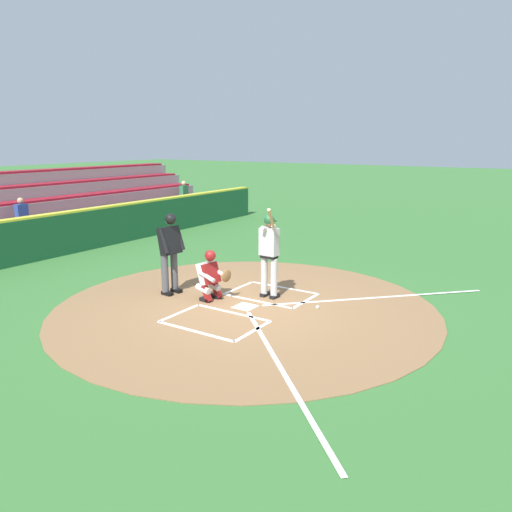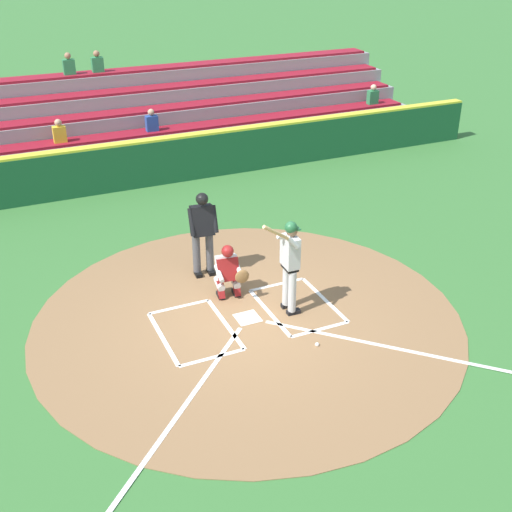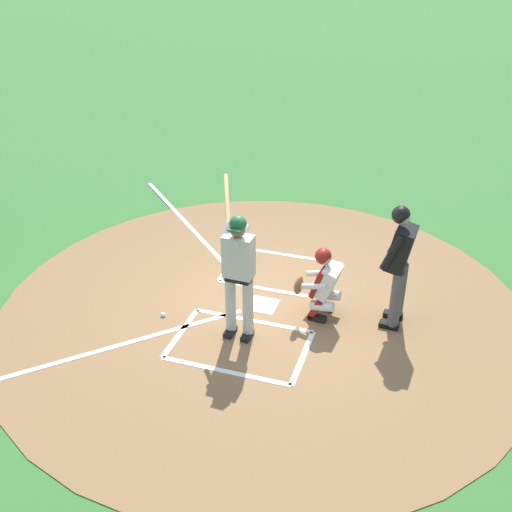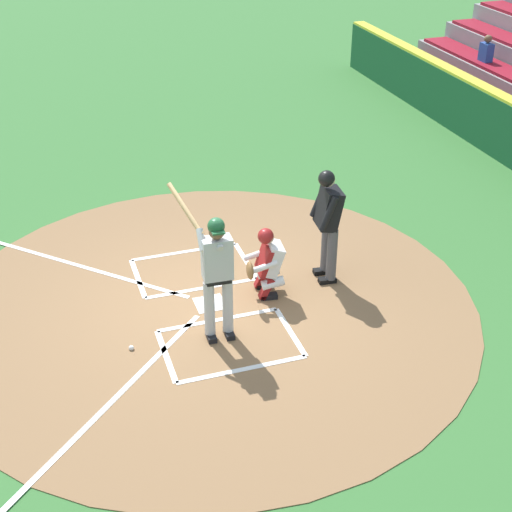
% 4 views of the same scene
% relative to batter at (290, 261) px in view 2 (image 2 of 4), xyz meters
% --- Properties ---
extents(ground_plane, '(120.00, 120.00, 0.00)m').
position_rel_batter_xyz_m(ground_plane, '(0.81, -0.09, -1.10)').
color(ground_plane, '#387033').
extents(dirt_circle, '(8.00, 8.00, 0.01)m').
position_rel_batter_xyz_m(dirt_circle, '(0.81, -0.09, -1.09)').
color(dirt_circle, olive).
rests_on(dirt_circle, ground).
extents(home_plate_and_chalk, '(7.93, 4.91, 0.01)m').
position_rel_batter_xyz_m(home_plate_and_chalk, '(0.81, 0.79, -1.08)').
color(home_plate_and_chalk, white).
rests_on(home_plate_and_chalk, dirt_circle).
extents(batter, '(0.95, 0.68, 2.13)m').
position_rel_batter_xyz_m(batter, '(0.00, 0.00, 0.00)').
color(batter, '#BCBCBC').
rests_on(batter, ground).
extents(catcher, '(0.59, 0.65, 1.13)m').
position_rel_batter_xyz_m(catcher, '(0.82, -1.00, -0.51)').
color(catcher, black).
rests_on(catcher, ground).
extents(plate_umpire, '(0.60, 0.45, 1.86)m').
position_rel_batter_xyz_m(plate_umpire, '(0.96, -2.03, -0.02)').
color(plate_umpire, '#4C4C51').
rests_on(plate_umpire, ground).
extents(baseball, '(0.07, 0.07, 0.07)m').
position_rel_batter_xyz_m(baseball, '(0.06, 1.23, -1.06)').
color(baseball, white).
rests_on(baseball, ground).
extents(backstop_wall, '(22.00, 0.36, 1.31)m').
position_rel_batter_xyz_m(backstop_wall, '(0.81, -7.59, -0.45)').
color(backstop_wall, '#19512D').
rests_on(backstop_wall, ground).
extents(bleacher_stand, '(20.00, 4.25, 3.00)m').
position_rel_batter_xyz_m(bleacher_stand, '(0.81, -10.86, -0.25)').
color(bleacher_stand, gray).
rests_on(bleacher_stand, ground).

